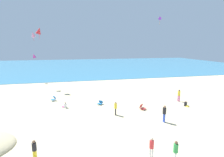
# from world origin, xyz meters

# --- Properties ---
(ground_plane) EXTENTS (120.00, 120.00, 0.00)m
(ground_plane) POSITION_xyz_m (0.00, 10.00, 0.00)
(ground_plane) COLOR #C6B58C
(ocean_water) EXTENTS (120.00, 60.00, 0.05)m
(ocean_water) POSITION_xyz_m (0.00, 55.71, 0.03)
(ocean_water) COLOR teal
(ocean_water) RESTS_ON ground_plane
(beach_chair_far_left) EXTENTS (0.87, 0.88, 0.62)m
(beach_chair_far_left) POSITION_xyz_m (3.48, 7.02, 0.27)
(beach_chair_far_left) COLOR #D13D3D
(beach_chair_far_left) RESTS_ON ground_plane
(beach_chair_far_right) EXTENTS (0.82, 0.80, 0.64)m
(beach_chair_far_right) POSITION_xyz_m (-6.88, 12.90, 0.30)
(beach_chair_far_right) COLOR #2370B2
(beach_chair_far_right) RESTS_ON ground_plane
(beach_chair_near_camera) EXTENTS (0.83, 0.86, 0.49)m
(beach_chair_near_camera) POSITION_xyz_m (-1.01, 9.96, 0.22)
(beach_chair_near_camera) COLOR #2370B2
(beach_chair_near_camera) RESTS_ON ground_plane
(person_0) EXTENTS (0.38, 0.38, 1.44)m
(person_0) POSITION_xyz_m (-7.00, -0.38, 0.83)
(person_0) COLOR yellow
(person_0) RESTS_ON ground_plane
(person_1) EXTENTS (0.34, 0.34, 1.48)m
(person_1) POSITION_xyz_m (0.02, 6.07, 0.86)
(person_1) COLOR black
(person_1) RESTS_ON ground_plane
(person_2) EXTENTS (0.42, 0.42, 1.52)m
(person_2) POSITION_xyz_m (1.72, -2.66, 0.88)
(person_2) COLOR white
(person_2) RESTS_ON ground_plane
(person_3) EXTENTS (0.62, 0.60, 0.71)m
(person_3) POSITION_xyz_m (-5.33, 9.70, 0.26)
(person_3) COLOR white
(person_3) RESTS_ON ground_plane
(person_4) EXTENTS (0.49, 0.64, 0.72)m
(person_4) POSITION_xyz_m (9.14, 6.87, 0.26)
(person_4) COLOR black
(person_4) RESTS_ON ground_plane
(person_5) EXTENTS (0.35, 0.35, 1.48)m
(person_5) POSITION_xyz_m (0.46, -1.85, 0.86)
(person_5) COLOR white
(person_5) RESTS_ON ground_plane
(person_6) EXTENTS (0.36, 0.36, 1.70)m
(person_6) POSITION_xyz_m (4.17, 3.21, 0.98)
(person_6) COLOR blue
(person_6) RESTS_ON ground_plane
(person_7) EXTENTS (0.45, 0.45, 1.61)m
(person_7) POSITION_xyz_m (9.42, 8.83, 0.93)
(person_7) COLOR #D8599E
(person_7) RESTS_ON ground_plane
(kite_purple) EXTENTS (0.40, 0.68, 1.50)m
(kite_purple) POSITION_xyz_m (11.75, 19.70, 12.16)
(kite_purple) COLOR purple
(kite_red) EXTENTS (1.44, 1.36, 2.04)m
(kite_red) POSITION_xyz_m (-9.33, 20.84, 9.76)
(kite_red) COLOR red
(kite_magenta) EXTENTS (1.03, 1.08, 1.25)m
(kite_magenta) POSITION_xyz_m (-11.56, 27.40, 5.32)
(kite_magenta) COLOR #DB3DA8
(kite_pink) EXTENTS (0.95, 0.78, 1.67)m
(kite_pink) POSITION_xyz_m (-10.65, 23.02, 9.26)
(kite_pink) COLOR pink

